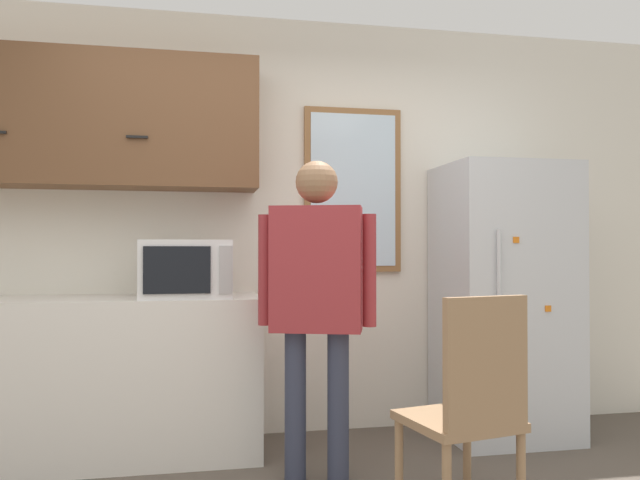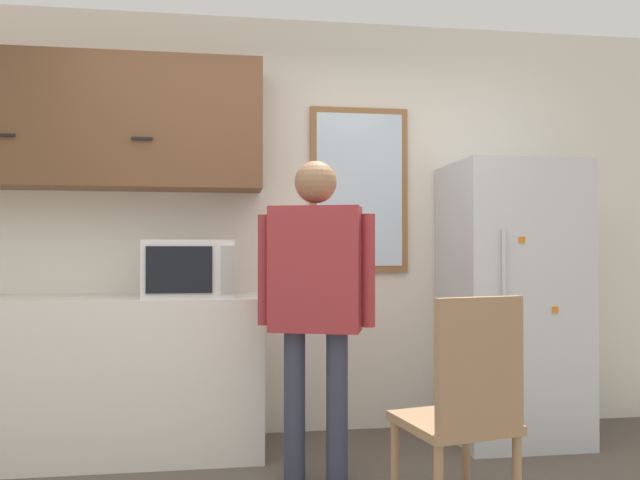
{
  "view_description": "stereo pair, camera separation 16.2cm",
  "coord_description": "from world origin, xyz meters",
  "px_view_note": "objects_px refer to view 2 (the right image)",
  "views": [
    {
      "loc": [
        -0.41,
        -2.27,
        1.19
      ],
      "look_at": [
        0.23,
        0.97,
        1.24
      ],
      "focal_mm": 35.0,
      "sensor_mm": 36.0,
      "label": 1
    },
    {
      "loc": [
        -0.25,
        -2.3,
        1.19
      ],
      "look_at": [
        0.23,
        0.97,
        1.24
      ],
      "focal_mm": 35.0,
      "sensor_mm": 36.0,
      "label": 2
    }
  ],
  "objects_px": {
    "microwave": "(190,269)",
    "person": "(316,286)",
    "chair": "(465,403)",
    "refrigerator": "(511,301)"
  },
  "relations": [
    {
      "from": "microwave",
      "to": "person",
      "type": "xyz_separation_m",
      "value": [
        0.66,
        -0.48,
        -0.08
      ]
    },
    {
      "from": "microwave",
      "to": "chair",
      "type": "relative_size",
      "value": 0.51
    },
    {
      "from": "person",
      "to": "refrigerator",
      "type": "distance_m",
      "value": 1.44
    },
    {
      "from": "person",
      "to": "refrigerator",
      "type": "xyz_separation_m",
      "value": [
        1.32,
        0.55,
        -0.14
      ]
    },
    {
      "from": "refrigerator",
      "to": "chair",
      "type": "relative_size",
      "value": 1.74
    },
    {
      "from": "refrigerator",
      "to": "chair",
      "type": "bearing_deg",
      "value": -123.37
    },
    {
      "from": "microwave",
      "to": "chair",
      "type": "height_order",
      "value": "microwave"
    },
    {
      "from": "refrigerator",
      "to": "chair",
      "type": "xyz_separation_m",
      "value": [
        -0.76,
        -1.15,
        -0.33
      ]
    },
    {
      "from": "microwave",
      "to": "person",
      "type": "bearing_deg",
      "value": -35.71
    },
    {
      "from": "person",
      "to": "refrigerator",
      "type": "height_order",
      "value": "refrigerator"
    }
  ]
}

